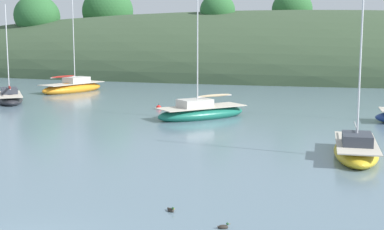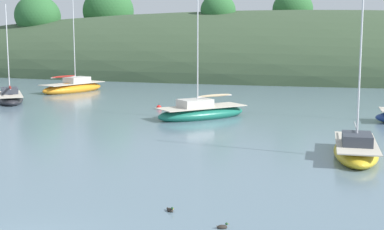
{
  "view_description": "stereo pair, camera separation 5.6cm",
  "coord_description": "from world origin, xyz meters",
  "px_view_note": "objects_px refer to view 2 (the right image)",
  "views": [
    {
      "loc": [
        8.7,
        -12.89,
        6.29
      ],
      "look_at": [
        0.0,
        20.0,
        1.2
      ],
      "focal_mm": 51.3,
      "sensor_mm": 36.0,
      "label": 1
    },
    {
      "loc": [
        8.75,
        -12.88,
        6.29
      ],
      "look_at": [
        0.0,
        20.0,
        1.2
      ],
      "focal_mm": 51.3,
      "sensor_mm": 36.0,
      "label": 2
    }
  ],
  "objects_px": {
    "sailboat_grey_yawl": "(356,150)",
    "duck_trailing": "(170,210)",
    "sailboat_cream_ketch": "(201,112)",
    "sailboat_blue_center": "(73,87)",
    "duck_lead": "(222,227)",
    "mooring_buoy_outer": "(159,108)",
    "sailboat_black_sloop": "(10,98)"
  },
  "relations": [
    {
      "from": "mooring_buoy_outer",
      "to": "duck_trailing",
      "type": "xyz_separation_m",
      "value": [
        8.76,
        -25.17,
        -0.07
      ]
    },
    {
      "from": "sailboat_cream_ketch",
      "to": "duck_lead",
      "type": "relative_size",
      "value": 21.42
    },
    {
      "from": "sailboat_grey_yawl",
      "to": "duck_lead",
      "type": "relative_size",
      "value": 19.99
    },
    {
      "from": "sailboat_cream_ketch",
      "to": "mooring_buoy_outer",
      "type": "height_order",
      "value": "sailboat_cream_ketch"
    },
    {
      "from": "duck_trailing",
      "to": "duck_lead",
      "type": "distance_m",
      "value": 2.47
    },
    {
      "from": "duck_lead",
      "to": "sailboat_black_sloop",
      "type": "bearing_deg",
      "value": 133.24
    },
    {
      "from": "mooring_buoy_outer",
      "to": "duck_trailing",
      "type": "relative_size",
      "value": 1.44
    },
    {
      "from": "duck_trailing",
      "to": "duck_lead",
      "type": "height_order",
      "value": "same"
    },
    {
      "from": "duck_trailing",
      "to": "duck_lead",
      "type": "relative_size",
      "value": 0.89
    },
    {
      "from": "sailboat_blue_center",
      "to": "mooring_buoy_outer",
      "type": "height_order",
      "value": "sailboat_blue_center"
    },
    {
      "from": "sailboat_black_sloop",
      "to": "sailboat_blue_center",
      "type": "bearing_deg",
      "value": 82.62
    },
    {
      "from": "sailboat_blue_center",
      "to": "duck_trailing",
      "type": "distance_m",
      "value": 42.02
    },
    {
      "from": "sailboat_grey_yawl",
      "to": "duck_trailing",
      "type": "distance_m",
      "value": 12.56
    },
    {
      "from": "sailboat_blue_center",
      "to": "sailboat_cream_ketch",
      "type": "bearing_deg",
      "value": -39.02
    },
    {
      "from": "sailboat_cream_ketch",
      "to": "sailboat_black_sloop",
      "type": "bearing_deg",
      "value": 166.52
    },
    {
      "from": "sailboat_black_sloop",
      "to": "duck_lead",
      "type": "bearing_deg",
      "value": -46.76
    },
    {
      "from": "sailboat_black_sloop",
      "to": "duck_trailing",
      "type": "height_order",
      "value": "sailboat_black_sloop"
    },
    {
      "from": "duck_trailing",
      "to": "sailboat_black_sloop",
      "type": "bearing_deg",
      "value": 132.03
    },
    {
      "from": "sailboat_cream_ketch",
      "to": "duck_lead",
      "type": "distance_m",
      "value": 23.36
    },
    {
      "from": "sailboat_black_sloop",
      "to": "duck_trailing",
      "type": "xyz_separation_m",
      "value": [
        23.32,
        -25.87,
        -0.35
      ]
    },
    {
      "from": "sailboat_black_sloop",
      "to": "mooring_buoy_outer",
      "type": "relative_size",
      "value": 16.85
    },
    {
      "from": "sailboat_grey_yawl",
      "to": "sailboat_blue_center",
      "type": "distance_m",
      "value": 38.12
    },
    {
      "from": "sailboat_grey_yawl",
      "to": "duck_lead",
      "type": "xyz_separation_m",
      "value": [
        -4.49,
        -11.87,
        -0.34
      ]
    },
    {
      "from": "sailboat_black_sloop",
      "to": "mooring_buoy_outer",
      "type": "distance_m",
      "value": 14.58
    },
    {
      "from": "sailboat_black_sloop",
      "to": "sailboat_grey_yawl",
      "type": "bearing_deg",
      "value": -26.93
    },
    {
      "from": "sailboat_grey_yawl",
      "to": "sailboat_blue_center",
      "type": "bearing_deg",
      "value": 138.78
    },
    {
      "from": "sailboat_cream_ketch",
      "to": "duck_trailing",
      "type": "distance_m",
      "value": 21.68
    },
    {
      "from": "sailboat_grey_yawl",
      "to": "sailboat_blue_center",
      "type": "xyz_separation_m",
      "value": [
        -28.68,
        25.12,
        0.08
      ]
    },
    {
      "from": "sailboat_cream_ketch",
      "to": "duck_lead",
      "type": "bearing_deg",
      "value": -74.36
    },
    {
      "from": "mooring_buoy_outer",
      "to": "duck_trailing",
      "type": "bearing_deg",
      "value": -70.82
    },
    {
      "from": "sailboat_grey_yawl",
      "to": "sailboat_cream_ketch",
      "type": "bearing_deg",
      "value": 135.44
    },
    {
      "from": "duck_trailing",
      "to": "mooring_buoy_outer",
      "type": "bearing_deg",
      "value": 109.18
    }
  ]
}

